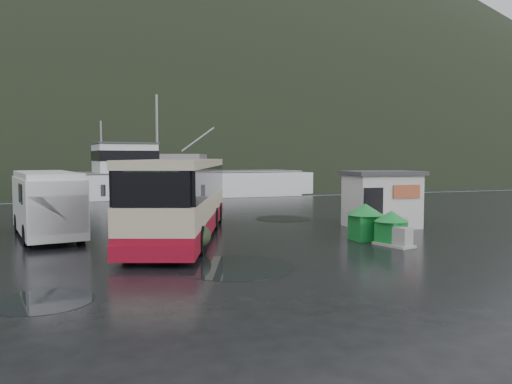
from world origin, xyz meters
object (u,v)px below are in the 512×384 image
object	(u,v)px
white_van	(48,237)
jersey_barrier_c	(387,237)
ticket_kiosk	(381,227)
jersey_barrier_b	(394,246)
dome_tent	(183,251)
waste_bin_left	(391,244)
waste_bin_right	(365,240)
coach_bus	(182,236)
jersey_barrier_a	(388,234)
fishing_trawler	(189,192)

from	to	relation	value
white_van	jersey_barrier_c	size ratio (longest dim) A/B	3.73
white_van	ticket_kiosk	xyz separation A→B (m)	(14.74, -1.89, 0.00)
jersey_barrier_b	dome_tent	bearing A→B (deg)	169.17
waste_bin_left	waste_bin_right	size ratio (longest dim) A/B	0.88
waste_bin_right	waste_bin_left	bearing A→B (deg)	-72.06
waste_bin_left	jersey_barrier_c	size ratio (longest dim) A/B	0.73
coach_bus	white_van	size ratio (longest dim) A/B	1.88
coach_bus	jersey_barrier_a	world-z (taller)	coach_bus
jersey_barrier_c	waste_bin_right	bearing A→B (deg)	-161.27
dome_tent	waste_bin_left	bearing A→B (deg)	-8.31
white_van	jersey_barrier_b	size ratio (longest dim) A/B	4.35
jersey_barrier_b	coach_bus	bearing A→B (deg)	146.27
white_van	jersey_barrier_a	xyz separation A→B (m)	(13.76, -3.97, 0.00)
coach_bus	waste_bin_right	world-z (taller)	coach_bus
waste_bin_right	jersey_barrier_a	bearing A→B (deg)	28.77
coach_bus	white_van	bearing A→B (deg)	-179.33
white_van	dome_tent	distance (m)	6.88
waste_bin_right	ticket_kiosk	size ratio (longest dim) A/B	0.43
waste_bin_right	jersey_barrier_c	size ratio (longest dim) A/B	0.84
jersey_barrier_c	fishing_trawler	xyz separation A→B (m)	(-2.66, 29.57, 0.00)
jersey_barrier_a	jersey_barrier_b	xyz separation A→B (m)	(-1.39, -2.47, 0.00)
ticket_kiosk	waste_bin_left	bearing A→B (deg)	-114.35
jersey_barrier_a	fishing_trawler	xyz separation A→B (m)	(-3.04, 29.08, 0.00)
fishing_trawler	dome_tent	bearing A→B (deg)	-109.49
coach_bus	white_van	distance (m)	5.58
waste_bin_left	jersey_barrier_b	size ratio (longest dim) A/B	0.86
waste_bin_right	jersey_barrier_b	bearing A→B (deg)	-79.10
white_van	jersey_barrier_c	bearing A→B (deg)	-29.69
jersey_barrier_a	jersey_barrier_c	bearing A→B (deg)	-128.37
waste_bin_left	waste_bin_right	world-z (taller)	waste_bin_right
waste_bin_left	jersey_barrier_b	distance (m)	0.34
jersey_barrier_a	white_van	bearing A→B (deg)	163.91
ticket_kiosk	fishing_trawler	world-z (taller)	fishing_trawler
jersey_barrier_a	waste_bin_left	bearing A→B (deg)	-121.10
waste_bin_right	ticket_kiosk	distance (m)	4.01
waste_bin_left	ticket_kiosk	size ratio (longest dim) A/B	0.38
coach_bus	ticket_kiosk	distance (m)	9.43
waste_bin_right	fishing_trawler	bearing A→B (deg)	92.59
white_van	jersey_barrier_c	distance (m)	14.10
jersey_barrier_c	coach_bus	bearing A→B (deg)	161.29
jersey_barrier_a	jersey_barrier_b	world-z (taller)	jersey_barrier_a
jersey_barrier_b	jersey_barrier_c	world-z (taller)	jersey_barrier_c
waste_bin_left	dome_tent	bearing A→B (deg)	171.69
ticket_kiosk	fishing_trawler	distance (m)	27.30
coach_bus	jersey_barrier_a	bearing A→B (deg)	3.72
jersey_barrier_a	jersey_barrier_c	xyz separation A→B (m)	(-0.38, -0.48, 0.00)
waste_bin_left	dome_tent	size ratio (longest dim) A/B	0.46
white_van	waste_bin_left	xyz separation A→B (m)	(12.47, -6.11, 0.00)
white_van	waste_bin_right	size ratio (longest dim) A/B	4.45
jersey_barrier_a	waste_bin_right	bearing A→B (deg)	-151.23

